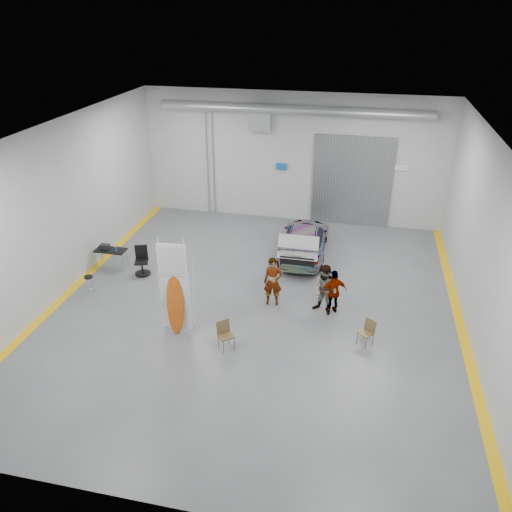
% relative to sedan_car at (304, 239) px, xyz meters
% --- Properties ---
extents(ground, '(16.00, 16.00, 0.00)m').
position_rel_sedan_car_xyz_m(ground, '(-1.13, -4.37, -0.66)').
color(ground, '#585A5F').
rests_on(ground, ground).
extents(room_shell, '(14.02, 16.18, 6.01)m').
position_rel_sedan_car_xyz_m(room_shell, '(-0.89, -2.15, 3.42)').
color(room_shell, '#B3B6B8').
rests_on(room_shell, ground).
extents(sedan_car, '(1.96, 4.58, 1.31)m').
position_rel_sedan_car_xyz_m(sedan_car, '(0.00, 0.00, 0.00)').
color(sedan_car, silver).
rests_on(sedan_car, ground).
extents(person_a, '(0.70, 0.51, 1.78)m').
position_rel_sedan_car_xyz_m(person_a, '(-0.57, -4.10, 0.23)').
color(person_a, '#88694A').
rests_on(person_a, ground).
extents(person_b, '(1.08, 0.99, 1.80)m').
position_rel_sedan_car_xyz_m(person_b, '(1.24, -4.28, 0.24)').
color(person_b, slate).
rests_on(person_b, ground).
extents(person_c, '(1.00, 0.74, 1.60)m').
position_rel_sedan_car_xyz_m(person_c, '(1.53, -4.17, 0.14)').
color(person_c, '#A96738').
rests_on(person_c, ground).
extents(surfboard_display, '(0.94, 0.30, 3.33)m').
position_rel_sedan_car_xyz_m(surfboard_display, '(-3.26, -6.40, 0.69)').
color(surfboard_display, white).
rests_on(surfboard_display, ground).
extents(folding_chair_near, '(0.60, 0.67, 0.91)m').
position_rel_sedan_car_xyz_m(folding_chair_near, '(-1.48, -6.88, -0.37)').
color(folding_chair_near, brown).
rests_on(folding_chair_near, ground).
extents(folding_chair_far, '(0.56, 0.62, 0.84)m').
position_rel_sedan_car_xyz_m(folding_chair_far, '(2.66, -5.78, -0.39)').
color(folding_chair_far, brown).
rests_on(folding_chair_far, ground).
extents(shop_stool, '(0.34, 0.34, 0.66)m').
position_rel_sedan_car_xyz_m(shop_stool, '(-7.22, -4.76, -0.33)').
color(shop_stool, black).
rests_on(shop_stool, ground).
extents(work_table, '(1.22, 0.61, 1.00)m').
position_rel_sedan_car_xyz_m(work_table, '(-7.39, -2.80, 0.11)').
color(work_table, '#9A9CA2').
rests_on(work_table, ground).
extents(office_chair, '(0.63, 0.65, 1.13)m').
position_rel_sedan_car_xyz_m(office_chair, '(-5.89, -3.04, -0.16)').
color(office_chair, black).
rests_on(office_chair, ground).
extents(trunk_lid, '(1.53, 0.93, 0.04)m').
position_rel_sedan_car_xyz_m(trunk_lid, '(0.00, -2.01, 0.68)').
color(trunk_lid, silver).
rests_on(trunk_lid, sedan_car).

